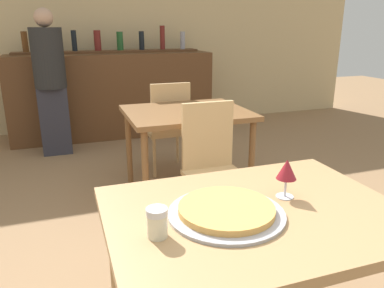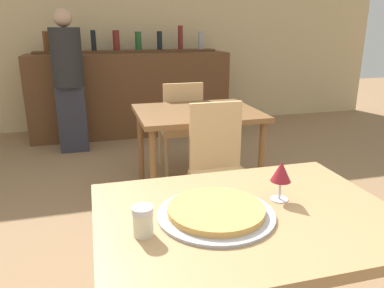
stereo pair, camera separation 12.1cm
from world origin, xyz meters
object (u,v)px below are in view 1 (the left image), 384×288
object	(u,v)px
pizza_tray	(227,211)
person_standing	(50,79)
cheese_shaker	(157,222)
wine_glass	(287,170)
chair_far_side_back	(168,123)
chair_far_side_front	(212,161)

from	to	relation	value
pizza_tray	person_standing	xyz separation A→B (m)	(-0.63, 3.33, 0.09)
pizza_tray	cheese_shaker	world-z (taller)	cheese_shaker
cheese_shaker	pizza_tray	bearing A→B (deg)	12.11
person_standing	wine_glass	xyz separation A→B (m)	(0.91, -3.27, 0.01)
person_standing	wine_glass	size ratio (longest dim) A/B	10.13
cheese_shaker	wine_glass	world-z (taller)	wine_glass
chair_far_side_back	person_standing	xyz separation A→B (m)	(-1.06, 1.00, 0.36)
chair_far_side_back	wine_glass	size ratio (longest dim) A/B	5.77
chair_far_side_front	person_standing	size ratio (longest dim) A/B	0.57
chair_far_side_back	cheese_shaker	xyz separation A→B (m)	(-0.70, -2.39, 0.30)
cheese_shaker	person_standing	world-z (taller)	person_standing
pizza_tray	wine_glass	distance (m)	0.31
chair_far_side_front	person_standing	distance (m)	2.42
pizza_tray	wine_glass	bearing A→B (deg)	12.57
pizza_tray	person_standing	distance (m)	3.39
chair_far_side_back	pizza_tray	size ratio (longest dim) A/B	2.15
person_standing	wine_glass	world-z (taller)	person_standing
chair_far_side_back	chair_far_side_front	bearing A→B (deg)	90.00
chair_far_side_back	pizza_tray	xyz separation A→B (m)	(-0.43, -2.33, 0.27)
cheese_shaker	wine_glass	xyz separation A→B (m)	(0.55, 0.12, 0.06)
person_standing	wine_glass	bearing A→B (deg)	-74.37
wine_glass	cheese_shaker	bearing A→B (deg)	-167.66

